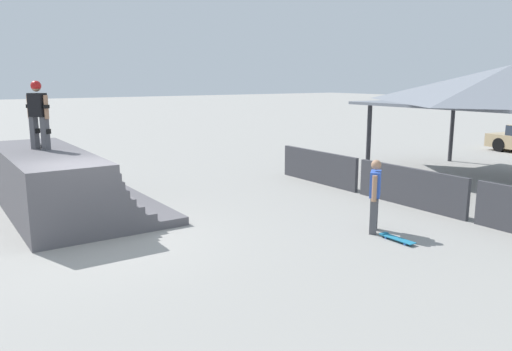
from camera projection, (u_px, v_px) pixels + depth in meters
ground_plane at (97, 238)px, 10.75m from camera, size 160.00×160.00×0.00m
quarter_pipe_ramp at (58, 185)px, 12.76m from camera, size 5.90×3.43×1.60m
skater_on_deck at (38, 110)px, 12.62m from camera, size 0.71×0.54×1.74m
skateboard_on_deck at (40, 145)px, 13.23m from camera, size 0.78×0.33×0.09m
bystander_walking at (375, 192)px, 11.07m from camera, size 0.50×0.57×1.64m
skateboard_on_ground at (396, 238)px, 10.57m from camera, size 0.85×0.21×0.09m
barrier_fence at (410, 187)px, 13.36m from camera, size 10.90×0.12×1.05m
pavilion_shelter at (510, 86)px, 15.90m from camera, size 8.57×5.72×3.81m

